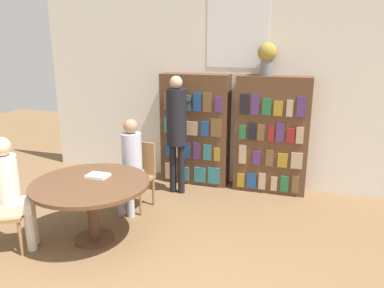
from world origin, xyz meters
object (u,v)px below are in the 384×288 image
bookshelf_left (195,130)px  seated_reader_right (11,187)px  chair_left_side (138,172)px  flower_vase (267,56)px  reading_table (91,191)px  librarian_standing (177,123)px  bookshelf_right (272,135)px  seated_reader_left (130,161)px

bookshelf_left → seated_reader_right: bearing=-116.5°
bookshelf_left → chair_left_side: 1.26m
bookshelf_left → flower_vase: flower_vase is taller
reading_table → librarian_standing: librarian_standing is taller
reading_table → bookshelf_right: bearing=50.6°
chair_left_side → seated_reader_right: 1.61m
reading_table → librarian_standing: bearing=74.9°
chair_left_side → bookshelf_left: bearing=-106.5°
bookshelf_right → seated_reader_right: (-2.41, -2.50, -0.14)m
bookshelf_right → flower_vase: (-0.13, 0.00, 1.13)m
reading_table → librarian_standing: (0.43, 1.59, 0.45)m
flower_vase → seated_reader_right: (-2.29, -2.50, -1.27)m
seated_reader_left → librarian_standing: librarian_standing is taller
bookshelf_left → librarian_standing: 0.55m
flower_vase → reading_table: 2.98m
flower_vase → chair_left_side: flower_vase is taller
bookshelf_right → reading_table: 2.72m
chair_left_side → seated_reader_left: seated_reader_left is taller
bookshelf_right → librarian_standing: size_ratio=0.99×
bookshelf_right → reading_table: bearing=-129.4°
bookshelf_left → bookshelf_right: bearing=0.0°
reading_table → seated_reader_left: 0.81m
bookshelf_left → seated_reader_left: 1.39m
bookshelf_left → chair_left_side: bearing=-112.2°
flower_vase → librarian_standing: 1.57m
seated_reader_right → librarian_standing: size_ratio=0.73×
reading_table → librarian_standing: size_ratio=0.75×
flower_vase → chair_left_side: size_ratio=0.51×
reading_table → seated_reader_right: (-0.69, -0.41, 0.12)m
bookshelf_right → librarian_standing: (-1.29, -0.50, 0.19)m
chair_left_side → librarian_standing: bearing=-112.8°
flower_vase → seated_reader_left: flower_vase is taller
bookshelf_right → seated_reader_right: bookshelf_right is taller
bookshelf_left → seated_reader_left: bearing=-110.1°
chair_left_side → librarian_standing: size_ratio=0.51×
bookshelf_left → librarian_standing: librarian_standing is taller
bookshelf_right → seated_reader_left: size_ratio=1.38×
bookshelf_right → reading_table: bookshelf_right is taller
bookshelf_right → chair_left_side: size_ratio=1.93×
flower_vase → chair_left_side: 2.39m
librarian_standing → reading_table: bearing=-105.1°
bookshelf_right → flower_vase: 1.13m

